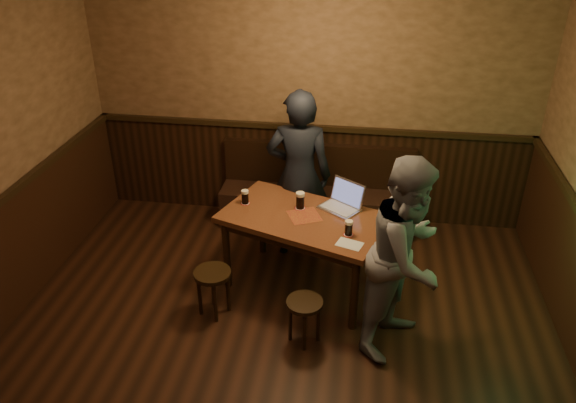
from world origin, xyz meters
The scene contains 12 objects.
room centered at (0.00, 0.22, 1.20)m, with size 5.04×6.04×2.84m.
bench centered at (0.12, 2.75, 0.31)m, with size 2.20×0.50×0.95m.
pub_table centered at (0.12, 1.52, 0.70)m, with size 1.71×1.32×0.81m.
stool_left centered at (-0.65, 0.99, 0.37)m, with size 0.44×0.44×0.46m.
stool_right centered at (0.22, 0.74, 0.34)m, with size 0.35×0.35×0.43m.
pint_left centered at (-0.48, 1.68, 0.88)m, with size 0.09×0.09×0.14m.
pint_mid centered at (0.06, 1.66, 0.89)m, with size 0.11×0.11×0.17m.
pint_right centered at (0.54, 1.25, 0.88)m, with size 0.09×0.09×0.14m.
laptop centered at (0.46, 1.73, 0.87)m, with size 0.46×0.44×0.26m.
menu centered at (0.56, 1.10, 0.81)m, with size 0.22×0.15×0.00m, color silver.
person_suit centered at (-0.01, 2.13, 0.92)m, with size 0.67×0.44×1.84m, color black.
person_grey centered at (1.04, 0.89, 0.87)m, with size 0.85×0.66×1.75m, color gray.
Camera 1 is at (0.62, -2.98, 3.47)m, focal length 35.00 mm.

